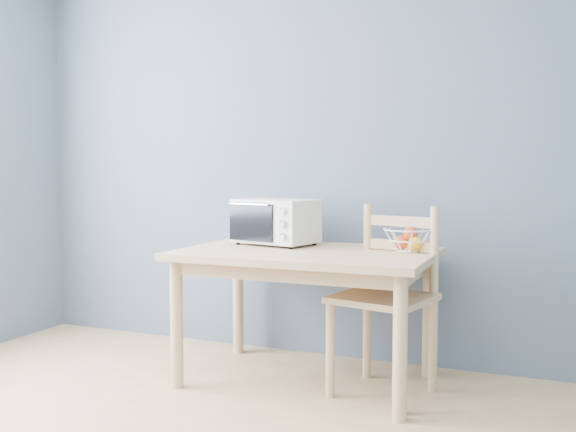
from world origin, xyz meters
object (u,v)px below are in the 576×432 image
at_px(toaster_oven, 273,221).
at_px(dining_table, 306,268).
at_px(dining_chair, 387,301).
at_px(fruit_basket, 409,239).

bearing_deg(toaster_oven, dining_table, -19.75).
relative_size(toaster_oven, dining_chair, 0.52).
height_order(dining_table, toaster_oven, toaster_oven).
bearing_deg(fruit_basket, dining_table, -163.85).
xyz_separation_m(toaster_oven, dining_chair, (0.75, -0.18, -0.40)).
distance_m(fruit_basket, dining_chair, 0.37).
relative_size(fruit_basket, dining_chair, 0.35).
distance_m(toaster_oven, dining_chair, 0.86).
xyz_separation_m(dining_table, dining_chair, (0.46, 0.01, -0.15)).
height_order(fruit_basket, dining_chair, dining_chair).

